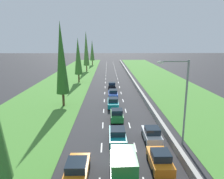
{
  "coord_description": "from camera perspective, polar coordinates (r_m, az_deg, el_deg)",
  "views": [
    {
      "loc": [
        -1.05,
        0.82,
        10.7
      ],
      "look_at": [
        -0.19,
        45.88,
        0.58
      ],
      "focal_mm": 34.12,
      "sensor_mm": 36.0,
      "label": 1
    }
  ],
  "objects": [
    {
      "name": "teal_sedan_centre_lane",
      "position": [
        23.56,
        1.5,
        -12.17
      ],
      "size": [
        1.82,
        4.5,
        1.64
      ],
      "color": "teal",
      "rests_on": "ground"
    },
    {
      "name": "blue_sedan_centre_lane",
      "position": [
        41.59,
        0.29,
        -1.1
      ],
      "size": [
        1.82,
        4.5,
        1.64
      ],
      "color": "#1E47B7",
      "rests_on": "ground"
    },
    {
      "name": "silver_hatchback_right_lane",
      "position": [
        24.12,
        10.57,
        -11.72
      ],
      "size": [
        1.74,
        3.9,
        1.72
      ],
      "color": "silver",
      "rests_on": "ground"
    },
    {
      "name": "poplar_tree_fourth",
      "position": [
        78.97,
        -6.94,
        10.86
      ],
      "size": [
        2.17,
        2.17,
        14.6
      ],
      "color": "#4C3823",
      "rests_on": "ground"
    },
    {
      "name": "poplar_tree_second",
      "position": [
        36.06,
        -13.42,
        8.15
      ],
      "size": [
        2.15,
        2.15,
        14.06
      ],
      "color": "#4C3823",
      "rests_on": "ground"
    },
    {
      "name": "orange_sedan_left_lane",
      "position": [
        18.15,
        -9.39,
        -20.54
      ],
      "size": [
        1.82,
        4.5,
        1.64
      ],
      "color": "orange",
      "rests_on": "ground"
    },
    {
      "name": "orange_hatchback_right_lane",
      "position": [
        19.61,
        12.7,
        -17.89
      ],
      "size": [
        1.74,
        3.9,
        1.72
      ],
      "color": "orange",
      "rests_on": "ground"
    },
    {
      "name": "poplar_tree_third",
      "position": [
        57.47,
        -9.07,
        8.78
      ],
      "size": [
        2.1,
        2.1,
        11.83
      ],
      "color": "#4C3823",
      "rests_on": "ground"
    },
    {
      "name": "median_barrier",
      "position": [
        60.45,
        5.33,
        2.81
      ],
      "size": [
        0.44,
        120.0,
        0.85
      ],
      "primitive_type": "cube",
      "color": "#9E9B93",
      "rests_on": "ground"
    },
    {
      "name": "street_light_mast",
      "position": [
        22.71,
        18.41,
        -1.94
      ],
      "size": [
        3.2,
        0.28,
        9.0
      ],
      "color": "gray",
      "rests_on": "ground"
    },
    {
      "name": "grass_verge_left",
      "position": [
        61.25,
        -12.01,
        2.33
      ],
      "size": [
        14.0,
        140.0,
        0.04
      ],
      "primitive_type": "cube",
      "color": "#478433",
      "rests_on": "ground"
    },
    {
      "name": "black_hatchback_centre_lane",
      "position": [
        48.64,
        -0.03,
        0.96
      ],
      "size": [
        1.74,
        3.9,
        1.72
      ],
      "color": "black",
      "rests_on": "ground"
    },
    {
      "name": "teal_sedan_centre_lane_fifth",
      "position": [
        35.55,
        0.28,
        -3.49
      ],
      "size": [
        1.82,
        4.5,
        1.64
      ],
      "color": "teal",
      "rests_on": "ground"
    },
    {
      "name": "lane_markings",
      "position": [
        60.15,
        -0.08,
        2.41
      ],
      "size": [
        3.64,
        116.0,
        0.01
      ],
      "color": "white",
      "rests_on": "ground"
    },
    {
      "name": "ground_plane",
      "position": [
        60.15,
        -0.08,
        2.41
      ],
      "size": [
        300.0,
        300.0,
        0.0
      ],
      "primitive_type": "plane",
      "color": "#28282B",
      "rests_on": "ground"
    },
    {
      "name": "green_van_centre_lane",
      "position": [
        16.87,
        3.04,
        -20.84
      ],
      "size": [
        1.96,
        4.9,
        2.82
      ],
      "color": "#237A33",
      "rests_on": "ground"
    },
    {
      "name": "grass_verge_right",
      "position": [
        62.08,
        13.29,
        2.41
      ],
      "size": [
        14.0,
        140.0,
        0.04
      ],
      "primitive_type": "cube",
      "color": "#478433",
      "rests_on": "ground"
    },
    {
      "name": "poplar_tree_fifth",
      "position": [
        100.68,
        -5.34,
        10.4
      ],
      "size": [
        2.09,
        2.09,
        11.55
      ],
      "color": "#4C3823",
      "rests_on": "ground"
    },
    {
      "name": "green_hatchback_centre_lane",
      "position": [
        29.59,
        1.3,
        -6.82
      ],
      "size": [
        1.74,
        3.9,
        1.72
      ],
      "color": "#237A33",
      "rests_on": "ground"
    }
  ]
}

